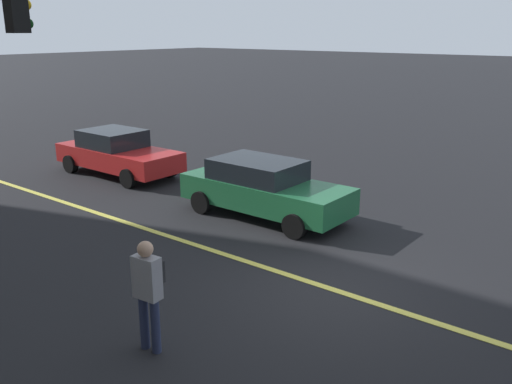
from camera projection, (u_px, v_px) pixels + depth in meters
name	position (u px, v px, depth m)	size (l,w,h in m)	color
ground	(329.00, 289.00, 10.33)	(200.00, 200.00, 0.00)	black
lane_stripe_center	(329.00, 288.00, 10.33)	(80.00, 0.16, 0.01)	#D8CC4C
car_green	(264.00, 188.00, 14.15)	(4.49, 1.88, 1.47)	#1E6038
car_red	(117.00, 153.00, 18.26)	(4.58, 1.93, 1.48)	red
pedestrian_with_backpack	(149.00, 287.00, 8.09)	(0.44, 0.39, 1.76)	#262D4C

